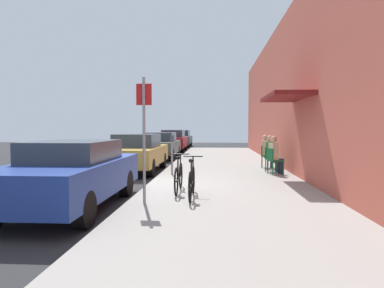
# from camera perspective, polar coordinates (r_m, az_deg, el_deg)

# --- Properties ---
(ground_plane) EXTENTS (60.00, 60.00, 0.00)m
(ground_plane) POSITION_cam_1_polar(r_m,az_deg,el_deg) (9.54, -7.61, -7.49)
(ground_plane) COLOR #2D2D30
(sidewalk_slab) EXTENTS (4.50, 32.00, 0.12)m
(sidewalk_slab) POSITION_cam_1_polar(r_m,az_deg,el_deg) (11.33, 5.70, -5.56)
(sidewalk_slab) COLOR #9E9B93
(sidewalk_slab) RESTS_ON ground_plane
(building_facade) EXTENTS (1.40, 32.00, 5.99)m
(building_facade) POSITION_cam_1_polar(r_m,az_deg,el_deg) (11.62, 17.81, 9.03)
(building_facade) COLOR #BC5442
(building_facade) RESTS_ON ground_plane
(parked_car_0) EXTENTS (1.80, 4.40, 1.41)m
(parked_car_0) POSITION_cam_1_polar(r_m,az_deg,el_deg) (7.61, -19.23, -4.57)
(parked_car_0) COLOR navy
(parked_car_0) RESTS_ON ground_plane
(parked_car_1) EXTENTS (1.80, 4.40, 1.44)m
(parked_car_1) POSITION_cam_1_polar(r_m,az_deg,el_deg) (13.35, -9.09, -1.37)
(parked_car_1) COLOR #A58433
(parked_car_1) RESTS_ON ground_plane
(parked_car_2) EXTENTS (1.80, 4.40, 1.43)m
(parked_car_2) POSITION_cam_1_polar(r_m,az_deg,el_deg) (19.03, -5.23, -0.17)
(parked_car_2) COLOR #47514C
(parked_car_2) RESTS_ON ground_plane
(parked_car_3) EXTENTS (1.80, 4.40, 1.53)m
(parked_car_3) POSITION_cam_1_polar(r_m,az_deg,el_deg) (24.86, -3.12, 0.60)
(parked_car_3) COLOR maroon
(parked_car_3) RESTS_ON ground_plane
(parked_car_4) EXTENTS (1.80, 4.40, 1.48)m
(parked_car_4) POSITION_cam_1_polar(r_m,az_deg,el_deg) (30.30, -1.89, 0.94)
(parked_car_4) COLOR #47514C
(parked_car_4) RESTS_ON ground_plane
(parking_meter) EXTENTS (0.12, 0.10, 1.32)m
(parking_meter) POSITION_cam_1_polar(r_m,az_deg,el_deg) (11.49, -3.32, -1.29)
(parking_meter) COLOR slate
(parking_meter) RESTS_ON sidewalk_slab
(street_sign) EXTENTS (0.32, 0.06, 2.60)m
(street_sign) POSITION_cam_1_polar(r_m,az_deg,el_deg) (7.21, -7.92, 2.33)
(street_sign) COLOR gray
(street_sign) RESTS_ON sidewalk_slab
(bicycle_0) EXTENTS (0.46, 1.71, 0.90)m
(bicycle_0) POSITION_cam_1_polar(r_m,az_deg,el_deg) (8.46, -2.22, -5.49)
(bicycle_0) COLOR black
(bicycle_0) RESTS_ON sidewalk_slab
(bicycle_1) EXTENTS (0.46, 1.71, 0.90)m
(bicycle_1) POSITION_cam_1_polar(r_m,az_deg,el_deg) (7.73, -0.03, -6.26)
(bicycle_1) COLOR black
(bicycle_1) RESTS_ON sidewalk_slab
(cafe_chair_0) EXTENTS (0.54, 0.54, 0.87)m
(cafe_chair_0) POSITION_cam_1_polar(r_m,az_deg,el_deg) (11.92, 13.30, -2.48)
(cafe_chair_0) COLOR #14592D
(cafe_chair_0) RESTS_ON sidewalk_slab
(seated_patron_0) EXTENTS (0.50, 0.45, 1.29)m
(seated_patron_0) POSITION_cam_1_polar(r_m,az_deg,el_deg) (11.93, 13.57, -1.55)
(seated_patron_0) COLOR #232838
(seated_patron_0) RESTS_ON sidewalk_slab
(cafe_chair_1) EXTENTS (0.55, 0.55, 0.87)m
(cafe_chair_1) POSITION_cam_1_polar(r_m,az_deg,el_deg) (12.71, 12.70, -2.16)
(cafe_chair_1) COLOR #14592D
(cafe_chair_1) RESTS_ON sidewalk_slab
(seated_patron_1) EXTENTS (0.51, 0.46, 1.29)m
(seated_patron_1) POSITION_cam_1_polar(r_m,az_deg,el_deg) (12.68, 12.98, -1.30)
(seated_patron_1) COLOR #232838
(seated_patron_1) RESTS_ON sidewalk_slab
(cafe_chair_2) EXTENTS (0.50, 0.50, 0.87)m
(cafe_chair_2) POSITION_cam_1_polar(r_m,az_deg,el_deg) (13.86, 11.93, -1.75)
(cafe_chair_2) COLOR #14592D
(cafe_chair_2) RESTS_ON sidewalk_slab
(seated_patron_2) EXTENTS (0.47, 0.41, 1.29)m
(seated_patron_2) POSITION_cam_1_polar(r_m,az_deg,el_deg) (13.85, 12.19, -0.96)
(seated_patron_2) COLOR #232838
(seated_patron_2) RESTS_ON sidewalk_slab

